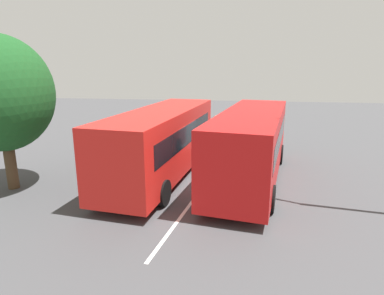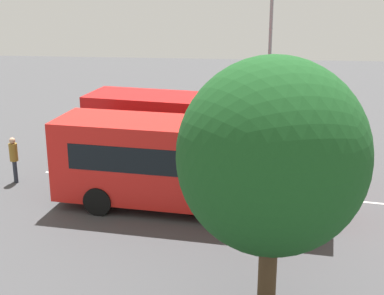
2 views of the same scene
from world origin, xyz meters
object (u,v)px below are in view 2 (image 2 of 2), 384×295
object	(u,v)px
pedestrian	(14,156)
bus_far_left	(201,131)
depot_tree	(273,158)
street_lamp	(268,48)
bus_center_left	(192,163)

from	to	relation	value
pedestrian	bus_far_left	bearing A→B (deg)	-19.77
pedestrian	depot_tree	size ratio (longest dim) A/B	0.29
pedestrian	street_lamp	bearing A→B (deg)	-1.71
street_lamp	depot_tree	xyz separation A→B (m)	(0.30, 14.42, -0.58)
street_lamp	depot_tree	distance (m)	14.44
bus_far_left	bus_center_left	world-z (taller)	same
street_lamp	bus_far_left	bearing A→B (deg)	-9.55
bus_center_left	depot_tree	distance (m)	6.70
pedestrian	bus_center_left	bearing A→B (deg)	-50.91
bus_far_left	street_lamp	bearing A→B (deg)	-111.21
bus_center_left	pedestrian	distance (m)	7.40
pedestrian	street_lamp	xyz separation A→B (m)	(-9.81, -6.64, 3.41)
bus_center_left	depot_tree	xyz separation A→B (m)	(-2.39, 5.86, 2.20)
bus_center_left	depot_tree	size ratio (longest dim) A/B	1.57
bus_far_left	street_lamp	xyz separation A→B (m)	(-2.74, -4.61, 2.78)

